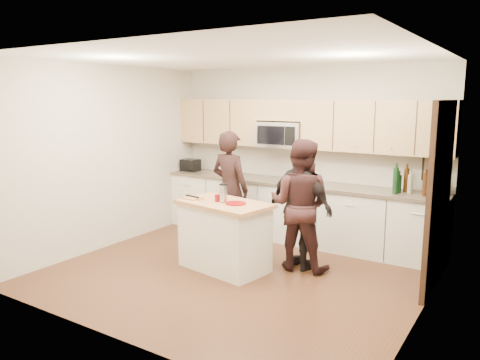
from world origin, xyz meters
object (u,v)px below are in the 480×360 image
Objects in this scene: island at (225,235)px; toaster at (190,165)px; woman_right at (300,207)px; woman_center at (300,205)px; woman_left at (230,189)px.

toaster reaches higher than island.
toaster is at bearing -8.33° from woman_right.
woman_right is (2.66, -1.06, -0.22)m from toaster.
toaster is 0.18× the size of woman_right.
island is at bearing -41.34° from toaster.
woman_center is 0.04m from woman_right.
woman_right is at bearing -21.82° from toaster.
toaster is 0.17× the size of woman_center.
woman_center is at bearing -21.93° from toaster.
woman_left is at bearing 129.36° from island.
woman_left reaches higher than woman_center.
island is 0.79× the size of woman_right.
island is 0.74× the size of woman_left.
woman_center is (1.32, -0.34, -0.02)m from woman_left.
woman_left is 1.06× the size of woman_right.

